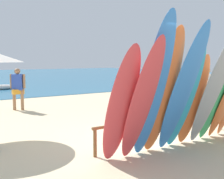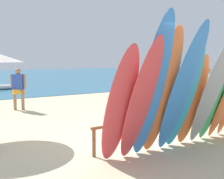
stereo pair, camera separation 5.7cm
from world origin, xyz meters
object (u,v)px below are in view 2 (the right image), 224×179
(surfboard_red_0, at_px, (120,106))
(surfboard_red_1, at_px, (141,101))
(surfboard_grey_7, at_px, (214,87))
(beachgoer_near_rack, at_px, (18,86))
(surfboard_blue_2, at_px, (152,88))
(surfboard_orange_3, at_px, (162,93))
(surfboard_teal_5, at_px, (185,98))
(surfboard_rack, at_px, (168,120))
(beachgoer_strolling, at_px, (130,83))
(surfboard_orange_6, at_px, (193,101))
(beachgoer_midbeach, at_px, (207,88))
(surfboard_green_8, at_px, (217,98))
(surfboard_blue_4, at_px, (182,90))

(surfboard_red_0, bearing_deg, surfboard_red_1, -20.02)
(surfboard_grey_7, distance_m, beachgoer_near_rack, 7.25)
(surfboard_red_1, relative_size, surfboard_blue_2, 0.85)
(surfboard_orange_3, bearing_deg, surfboard_teal_5, 8.28)
(surfboard_rack, bearing_deg, beachgoer_strolling, 63.69)
(surfboard_orange_6, relative_size, beachgoer_midbeach, 1.28)
(surfboard_red_1, relative_size, beachgoer_strolling, 1.48)
(surfboard_rack, relative_size, beachgoer_near_rack, 2.57)
(surfboard_grey_7, distance_m, surfboard_green_8, 0.51)
(surfboard_grey_7, xyz_separation_m, beachgoer_midbeach, (2.66, 2.30, -0.38))
(surfboard_red_1, height_order, beachgoer_strolling, surfboard_red_1)
(surfboard_red_1, bearing_deg, surfboard_blue_4, -7.34)
(surfboard_grey_7, relative_size, beachgoer_strolling, 1.69)
(surfboard_red_1, xyz_separation_m, surfboard_orange_3, (0.56, 0.07, 0.10))
(surfboard_orange_3, relative_size, beachgoer_near_rack, 1.69)
(surfboard_grey_7, relative_size, beachgoer_near_rack, 1.81)
(surfboard_blue_2, relative_size, surfboard_orange_6, 1.37)
(surfboard_blue_2, relative_size, surfboard_green_8, 1.31)
(surfboard_blue_2, xyz_separation_m, surfboard_orange_3, (0.29, 0.06, -0.12))
(surfboard_teal_5, height_order, beachgoer_strolling, surfboard_teal_5)
(surfboard_blue_4, height_order, surfboard_green_8, surfboard_blue_4)
(surfboard_red_0, height_order, beachgoer_strolling, surfboard_red_0)
(surfboard_blue_4, bearing_deg, surfboard_teal_5, 33.65)
(surfboard_blue_4, distance_m, beachgoer_midbeach, 4.32)
(surfboard_rack, xyz_separation_m, surfboard_green_8, (0.86, -0.68, 0.55))
(surfboard_blue_2, height_order, beachgoer_near_rack, surfboard_blue_2)
(surfboard_rack, distance_m, surfboard_blue_2, 1.64)
(surfboard_blue_2, relative_size, surfboard_orange_3, 1.09)
(surfboard_red_0, relative_size, surfboard_green_8, 1.03)
(surfboard_rack, distance_m, beachgoer_midbeach, 3.48)
(surfboard_blue_2, bearing_deg, surfboard_red_1, -172.99)
(surfboard_red_1, height_order, surfboard_green_8, surfboard_red_1)
(beachgoer_strolling, bearing_deg, surfboard_grey_7, 108.96)
(beachgoer_near_rack, bearing_deg, surfboard_blue_2, 135.48)
(surfboard_red_1, distance_m, beachgoer_strolling, 6.32)
(surfboard_red_0, height_order, surfboard_teal_5, surfboard_teal_5)
(surfboard_teal_5, relative_size, surfboard_green_8, 1.07)
(surfboard_rack, height_order, surfboard_blue_4, surfboard_blue_4)
(surfboard_blue_4, distance_m, surfboard_green_8, 1.39)
(surfboard_teal_5, distance_m, surfboard_grey_7, 0.74)
(surfboard_green_8, distance_m, beachgoer_midbeach, 3.11)
(surfboard_teal_5, bearing_deg, surfboard_grey_7, -12.63)
(surfboard_green_8, bearing_deg, surfboard_rack, 139.18)
(surfboard_green_8, height_order, beachgoer_near_rack, surfboard_green_8)
(surfboard_blue_4, bearing_deg, surfboard_blue_2, 173.35)
(beachgoer_strolling, bearing_deg, surfboard_blue_4, 99.95)
(surfboard_blue_4, bearing_deg, beachgoer_midbeach, 33.45)
(surfboard_blue_2, bearing_deg, surfboard_teal_5, 10.13)
(surfboard_red_0, xyz_separation_m, surfboard_orange_3, (0.94, -0.06, 0.17))
(surfboard_red_1, bearing_deg, surfboard_orange_3, 4.57)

